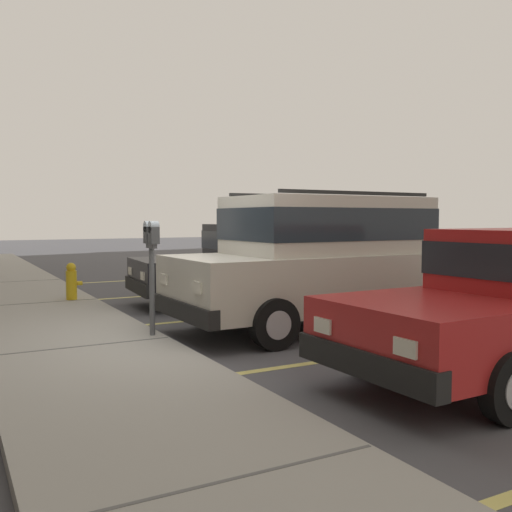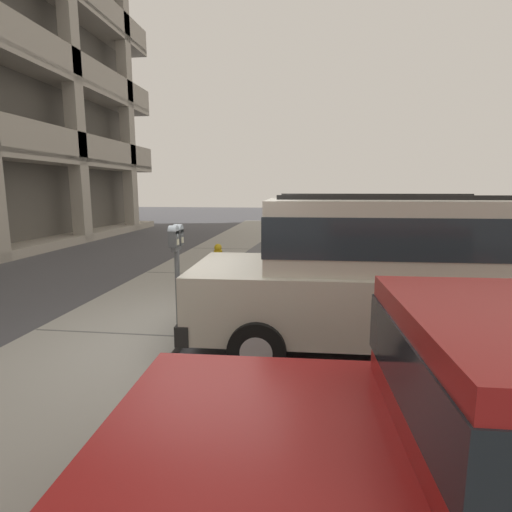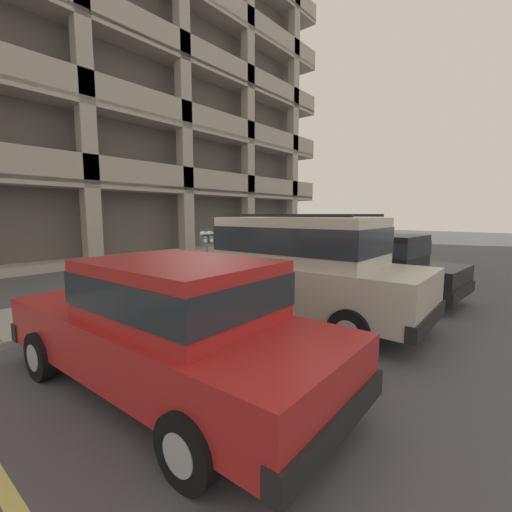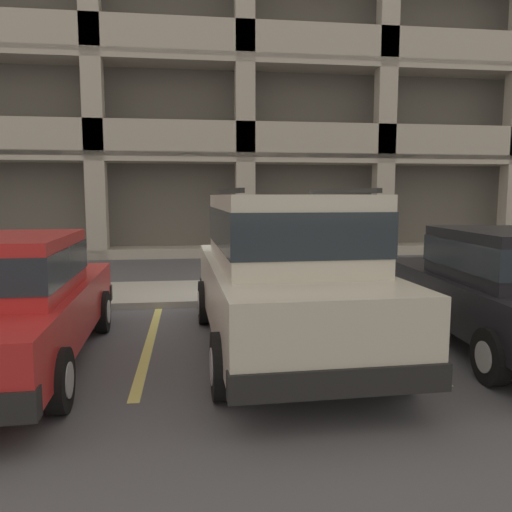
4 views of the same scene
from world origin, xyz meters
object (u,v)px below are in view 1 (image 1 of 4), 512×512
silver_suv (326,256)px  dark_hatchback (253,261)px  parking_meter_near (152,250)px  fire_hydrant (71,281)px

silver_suv → dark_hatchback: 2.87m
parking_meter_near → fire_hydrant: (3.92, 0.30, -0.77)m
dark_hatchback → parking_meter_near: 4.06m
dark_hatchback → silver_suv: bearing=178.9°
dark_hatchback → parking_meter_near: (-2.73, 2.97, 0.42)m
silver_suv → parking_meter_near: (0.12, 2.70, 0.15)m
dark_hatchback → fire_hydrant: (1.19, 3.27, -0.36)m
silver_suv → parking_meter_near: size_ratio=3.22×
parking_meter_near → fire_hydrant: bearing=4.3°
silver_suv → fire_hydrant: size_ratio=6.89×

